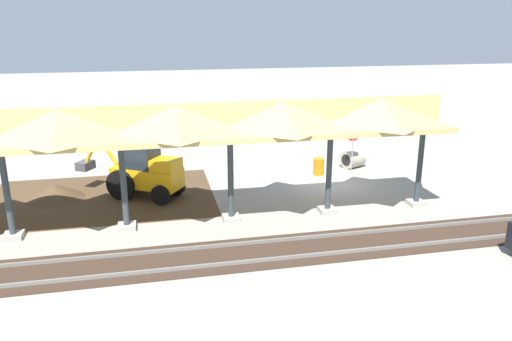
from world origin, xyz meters
The scene contains 9 objects.
ground_plane centered at (0.00, 0.00, 0.00)m, with size 120.00×120.00×0.00m, color gray.
dirt_work_zone centered at (11.03, -0.15, 0.00)m, with size 10.23×7.00×0.01m, color #4C3823.
platform_canopy centered at (9.78, 3.79, 4.18)m, with size 26.22×3.20×4.90m.
rail_tracks centered at (0.00, 6.96, 0.03)m, with size 60.00×2.58×0.15m.
stop_sign centered at (-1.72, -1.21, 1.86)m, with size 0.76×0.06×2.57m.
backhoe centered at (9.05, 0.10, 1.26)m, with size 5.08×3.80×2.82m.
dirt_mound centered at (13.15, -0.49, 0.00)m, with size 5.32×5.32×1.42m, color #4C3823.
concrete_pipe centered at (-2.27, -2.35, 0.50)m, with size 1.41×1.37×1.01m.
traffic_barrel centered at (0.05, -1.42, 0.45)m, with size 0.56×0.56×0.90m, color orange.
Camera 1 is at (8.63, 22.62, 7.94)m, focal length 35.00 mm.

